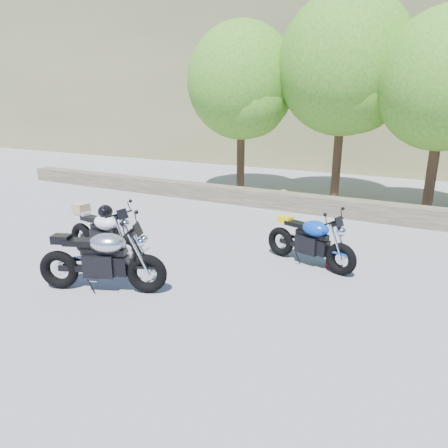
{
  "coord_description": "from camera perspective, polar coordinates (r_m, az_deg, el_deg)",
  "views": [
    {
      "loc": [
        3.8,
        -5.62,
        2.98
      ],
      "look_at": [
        0.2,
        1.0,
        0.75
      ],
      "focal_mm": 32.0,
      "sensor_mm": 36.0,
      "label": 1
    }
  ],
  "objects": [
    {
      "name": "ground",
      "position": [
        7.41,
        -5.1,
        -7.3
      ],
      "size": [
        90.0,
        90.0,
        0.0
      ],
      "primitive_type": "plane",
      "color": "gray",
      "rests_on": "ground"
    },
    {
      "name": "blue_bike",
      "position": [
        7.86,
        12.2,
        -2.41
      ],
      "size": [
        1.94,
        0.81,
        1.0
      ],
      "rotation": [
        0.0,
        0.0,
        -0.29
      ],
      "color": "black",
      "rests_on": "ground"
    },
    {
      "name": "hillside",
      "position": [
        33.93,
        29.28,
        22.18
      ],
      "size": [
        80.0,
        30.0,
        15.0
      ],
      "primitive_type": "cube",
      "color": "#676540",
      "rests_on": "ground"
    },
    {
      "name": "silver_bike",
      "position": [
        6.9,
        -16.97,
        -5.0
      ],
      "size": [
        2.09,
        1.03,
        1.1
      ],
      "rotation": [
        0.0,
        0.0,
        0.39
      ],
      "color": "black",
      "rests_on": "ground"
    },
    {
      "name": "tree_decid_left",
      "position": [
        14.2,
        2.8,
        19.09
      ],
      "size": [
        3.67,
        3.67,
        5.62
      ],
      "color": "#382314",
      "rests_on": "ground"
    },
    {
      "name": "tree_decid_mid",
      "position": [
        13.51,
        17.19,
        20.29
      ],
      "size": [
        4.08,
        4.08,
        6.24
      ],
      "color": "#382314",
      "rests_on": "ground"
    },
    {
      "name": "stone_wall",
      "position": [
        12.06,
        9.44,
        3.17
      ],
      "size": [
        22.0,
        0.55,
        0.5
      ],
      "primitive_type": "cube",
      "color": "#473D2F",
      "rests_on": "ground"
    },
    {
      "name": "backpack",
      "position": [
        7.96,
        15.55,
        -4.74
      ],
      "size": [
        0.3,
        0.26,
        0.37
      ],
      "rotation": [
        0.0,
        0.0,
        -0.12
      ],
      "color": "black",
      "rests_on": "ground"
    },
    {
      "name": "white_bike",
      "position": [
        8.33,
        -16.9,
        -1.14
      ],
      "size": [
        2.06,
        0.65,
        1.14
      ],
      "rotation": [
        0.0,
        0.0,
        -0.11
      ],
      "color": "black",
      "rests_on": "ground"
    }
  ]
}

